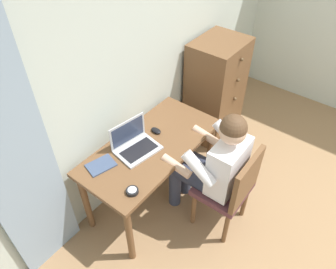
# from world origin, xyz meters

# --- Properties ---
(wall_back) EXTENTS (4.80, 0.05, 2.50)m
(wall_back) POSITION_xyz_m (0.00, 2.20, 1.25)
(wall_back) COLOR silver
(wall_back) RESTS_ON ground_plane
(curtain_panel) EXTENTS (0.49, 0.03, 2.29)m
(curtain_panel) POSITION_xyz_m (-1.30, 2.13, 1.14)
(curtain_panel) COLOR #8EA3B7
(curtain_panel) RESTS_ON ground_plane
(desk) EXTENTS (1.26, 0.61, 0.71)m
(desk) POSITION_xyz_m (-0.37, 1.82, 0.61)
(desk) COLOR brown
(desk) RESTS_ON ground_plane
(dresser) EXTENTS (0.57, 0.49, 1.15)m
(dresser) POSITION_xyz_m (0.80, 1.91, 0.57)
(dresser) COLOR brown
(dresser) RESTS_ON ground_plane
(chair) EXTENTS (0.43, 0.41, 0.88)m
(chair) POSITION_xyz_m (-0.19, 1.14, 0.49)
(chair) COLOR brown
(chair) RESTS_ON ground_plane
(person_seated) EXTENTS (0.53, 0.59, 1.20)m
(person_seated) POSITION_xyz_m (-0.19, 1.33, 0.67)
(person_seated) COLOR #33384C
(person_seated) RESTS_ON ground_plane
(laptop) EXTENTS (0.38, 0.30, 0.24)m
(laptop) POSITION_xyz_m (-0.48, 1.90, 0.76)
(laptop) COLOR #B7BABF
(laptop) RESTS_ON desk
(computer_mouse) EXTENTS (0.07, 0.11, 0.03)m
(computer_mouse) POSITION_xyz_m (-0.22, 1.89, 0.73)
(computer_mouse) COLOR black
(computer_mouse) RESTS_ON desk
(desk_clock) EXTENTS (0.09, 0.09, 0.03)m
(desk_clock) POSITION_xyz_m (-0.83, 1.62, 0.73)
(desk_clock) COLOR black
(desk_clock) RESTS_ON desk
(notebook_pad) EXTENTS (0.24, 0.20, 0.01)m
(notebook_pad) POSITION_xyz_m (-0.79, 1.98, 0.72)
(notebook_pad) COLOR #3D4C6B
(notebook_pad) RESTS_ON desk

